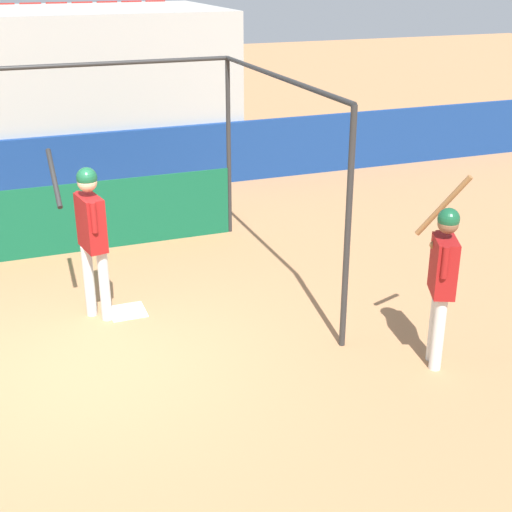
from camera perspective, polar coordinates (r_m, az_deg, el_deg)
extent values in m
plane|color=#A8754C|center=(8.17, -13.35, -8.38)|extent=(60.00, 60.00, 0.00)
cube|color=navy|center=(13.58, -17.35, 6.52)|extent=(24.00, 0.12, 1.20)
cube|color=#9E9E99|center=(15.38, -18.44, 12.12)|extent=(8.15, 4.00, 3.25)
cube|color=maroon|center=(13.87, -17.82, 9.57)|extent=(0.45, 0.40, 0.10)
cube|color=maroon|center=(14.00, -17.99, 10.63)|extent=(0.45, 0.06, 0.40)
cube|color=maroon|center=(13.91, -15.54, 9.86)|extent=(0.45, 0.40, 0.10)
cube|color=maroon|center=(14.04, -15.72, 10.91)|extent=(0.45, 0.06, 0.40)
cube|color=maroon|center=(13.97, -13.28, 10.13)|extent=(0.45, 0.40, 0.10)
cube|color=maroon|center=(14.10, -13.47, 11.18)|extent=(0.45, 0.06, 0.40)
cube|color=maroon|center=(14.05, -11.03, 10.38)|extent=(0.45, 0.40, 0.10)
cube|color=maroon|center=(14.18, -11.23, 11.42)|extent=(0.45, 0.06, 0.40)
cube|color=maroon|center=(14.15, -8.81, 10.61)|extent=(0.45, 0.40, 0.10)
cube|color=maroon|center=(14.28, -9.02, 11.65)|extent=(0.45, 0.06, 0.40)
cube|color=maroon|center=(14.27, -6.62, 10.83)|extent=(0.45, 0.40, 0.10)
cube|color=maroon|center=(14.40, -6.84, 11.85)|extent=(0.45, 0.06, 0.40)
cube|color=maroon|center=(14.42, -4.47, 11.02)|extent=(0.45, 0.40, 0.10)
cube|color=maroon|center=(14.54, -4.70, 12.04)|extent=(0.45, 0.06, 0.40)
cube|color=maroon|center=(14.58, -18.24, 11.72)|extent=(0.45, 0.40, 0.10)
cube|color=maroon|center=(14.72, -18.40, 12.71)|extent=(0.45, 0.06, 0.40)
cube|color=maroon|center=(14.62, -16.06, 11.99)|extent=(0.45, 0.40, 0.10)
cube|color=maroon|center=(14.76, -16.23, 12.98)|extent=(0.45, 0.06, 0.40)
cube|color=maroon|center=(14.68, -13.89, 12.25)|extent=(0.45, 0.40, 0.10)
cube|color=maroon|center=(14.82, -14.07, 13.23)|extent=(0.45, 0.06, 0.40)
cube|color=maroon|center=(14.75, -11.73, 12.48)|extent=(0.45, 0.40, 0.10)
cube|color=maroon|center=(14.89, -11.92, 13.45)|extent=(0.45, 0.06, 0.40)
cube|color=maroon|center=(14.85, -9.59, 12.69)|extent=(0.45, 0.40, 0.10)
cube|color=maroon|center=(14.99, -9.80, 13.66)|extent=(0.45, 0.06, 0.40)
cube|color=maroon|center=(14.96, -7.48, 12.89)|extent=(0.45, 0.40, 0.10)
cube|color=maroon|center=(15.10, -7.70, 13.85)|extent=(0.45, 0.06, 0.40)
cube|color=maroon|center=(15.10, -5.41, 13.06)|extent=(0.45, 0.40, 0.10)
cube|color=maroon|center=(15.24, -5.63, 14.01)|extent=(0.45, 0.06, 0.40)
cube|color=maroon|center=(15.31, -18.64, 13.67)|extent=(0.45, 0.40, 0.10)
cube|color=maroon|center=(15.46, -18.79, 14.59)|extent=(0.45, 0.06, 0.40)
cube|color=maroon|center=(15.35, -16.54, 13.93)|extent=(0.45, 0.40, 0.10)
cube|color=maroon|center=(15.50, -16.70, 14.85)|extent=(0.45, 0.06, 0.40)
cube|color=maroon|center=(15.40, -14.45, 14.17)|extent=(0.45, 0.40, 0.10)
cube|color=maroon|center=(15.55, -14.62, 15.08)|extent=(0.45, 0.06, 0.40)
cube|color=maroon|center=(15.47, -12.38, 14.39)|extent=(0.45, 0.40, 0.10)
cube|color=maroon|center=(15.62, -12.56, 15.30)|extent=(0.45, 0.06, 0.40)
cube|color=maroon|center=(15.57, -10.32, 14.58)|extent=(0.45, 0.40, 0.10)
cube|color=maroon|center=(15.71, -10.51, 15.49)|extent=(0.45, 0.06, 0.40)
cube|color=maroon|center=(15.68, -8.28, 14.76)|extent=(0.45, 0.40, 0.10)
cube|color=maroon|center=(15.82, -8.49, 15.66)|extent=(0.45, 0.06, 0.40)
cube|color=maroon|center=(15.81, -6.28, 14.92)|extent=(0.45, 0.40, 0.10)
cube|color=maroon|center=(15.95, -6.49, 15.81)|extent=(0.45, 0.06, 0.40)
cube|color=maroon|center=(16.06, -19.00, 15.44)|extent=(0.45, 0.40, 0.10)
cube|color=maroon|center=(16.22, -19.14, 16.31)|extent=(0.45, 0.06, 0.40)
cube|color=maroon|center=(16.09, -16.98, 15.69)|extent=(0.45, 0.40, 0.10)
cube|color=maroon|center=(16.25, -17.14, 16.55)|extent=(0.45, 0.06, 0.40)
cube|color=maroon|center=(16.14, -14.97, 15.91)|extent=(0.45, 0.40, 0.10)
cube|color=maroon|center=(16.30, -15.14, 16.77)|extent=(0.45, 0.06, 0.40)
cube|color=maroon|center=(16.21, -12.97, 16.12)|extent=(0.45, 0.40, 0.10)
cube|color=maroon|center=(16.37, -13.15, 16.97)|extent=(0.45, 0.06, 0.40)
cube|color=maroon|center=(16.30, -10.99, 16.30)|extent=(0.45, 0.40, 0.10)
cube|color=maroon|center=(16.45, -11.17, 17.15)|extent=(0.45, 0.06, 0.40)
cube|color=maroon|center=(16.41, -9.03, 16.47)|extent=(0.45, 0.40, 0.10)
cube|color=maroon|center=(16.56, -9.22, 17.31)|extent=(0.45, 0.06, 0.40)
cube|color=maroon|center=(16.53, -7.09, 16.61)|extent=(0.45, 0.40, 0.10)
cube|color=maroon|center=(16.68, -7.29, 17.45)|extent=(0.45, 0.06, 0.40)
cube|color=maroon|center=(16.82, -19.33, 17.05)|extent=(0.45, 0.40, 0.10)
cube|color=maroon|center=(16.98, -19.47, 17.86)|extent=(0.45, 0.06, 0.40)
cube|color=maroon|center=(16.85, -17.39, 17.29)|extent=(0.45, 0.40, 0.10)
cube|color=maroon|center=(17.01, -17.54, 18.10)|extent=(0.45, 0.06, 0.40)
cube|color=maroon|center=(16.90, -15.46, 17.50)|extent=(0.45, 0.40, 0.10)
cube|color=maroon|center=(17.06, -15.61, 18.31)|extent=(0.45, 0.06, 0.40)
cube|color=maroon|center=(16.96, -13.53, 17.70)|extent=(0.45, 0.40, 0.10)
cube|color=maroon|center=(17.13, -13.69, 18.50)|extent=(0.45, 0.06, 0.40)
cube|color=maroon|center=(17.05, -11.61, 17.87)|extent=(0.45, 0.40, 0.10)
cube|color=maroon|center=(17.21, -11.79, 18.67)|extent=(0.45, 0.06, 0.40)
cube|color=maroon|center=(17.15, -9.72, 18.03)|extent=(0.45, 0.40, 0.10)
cube|color=maroon|center=(17.31, -9.90, 18.82)|extent=(0.45, 0.06, 0.40)
cube|color=maroon|center=(17.27, -7.84, 18.16)|extent=(0.45, 0.40, 0.10)
cube|color=maroon|center=(17.43, -8.03, 18.95)|extent=(0.45, 0.06, 0.40)
cylinder|color=#282828|center=(7.79, 7.34, 1.84)|extent=(0.07, 0.07, 2.77)
cylinder|color=#282828|center=(11.32, -2.20, 8.59)|extent=(0.07, 0.07, 2.77)
cylinder|color=#282828|center=(9.20, 1.82, 14.14)|extent=(0.06, 4.01, 0.06)
cylinder|color=#282828|center=(10.59, -13.41, 14.68)|extent=(4.17, 0.06, 0.06)
cube|color=#0F5133|center=(11.08, -12.37, 3.19)|extent=(4.10, 0.03, 1.08)
cube|color=white|center=(9.19, -10.23, -4.39)|extent=(0.44, 0.44, 0.02)
cylinder|color=silver|center=(8.87, -12.03, -2.30)|extent=(0.15, 0.15, 0.92)
cylinder|color=silver|center=(9.02, -13.21, -1.97)|extent=(0.15, 0.15, 0.92)
cube|color=maroon|center=(8.65, -13.06, 2.60)|extent=(0.30, 0.51, 0.65)
sphere|color=tan|center=(8.50, -13.36, 5.78)|extent=(0.23, 0.23, 0.23)
sphere|color=#144C2D|center=(8.49, -13.39, 6.12)|extent=(0.24, 0.24, 0.24)
cylinder|color=maroon|center=(8.37, -12.84, 3.01)|extent=(0.08, 0.08, 0.36)
cylinder|color=maroon|center=(8.82, -13.93, 3.92)|extent=(0.08, 0.08, 0.36)
cylinder|color=black|center=(8.67, -15.86, 6.02)|extent=(0.07, 0.75, 0.55)
sphere|color=black|center=(8.78, -13.38, 4.76)|extent=(0.08, 0.08, 0.08)
cylinder|color=silver|center=(7.90, 14.37, -6.02)|extent=(0.17, 0.17, 0.87)
cylinder|color=silver|center=(8.06, 14.13, -5.36)|extent=(0.17, 0.17, 0.87)
cube|color=maroon|center=(7.67, 14.77, -0.80)|extent=(0.38, 0.48, 0.61)
sphere|color=brown|center=(7.50, 15.13, 2.53)|extent=(0.22, 0.22, 0.22)
sphere|color=#144C2D|center=(7.48, 15.16, 2.88)|extent=(0.23, 0.23, 0.23)
cylinder|color=maroon|center=(7.40, 14.88, -0.51)|extent=(0.09, 0.09, 0.34)
cylinder|color=maroon|center=(7.81, 14.29, 0.78)|extent=(0.09, 0.09, 0.34)
cylinder|color=brown|center=(7.80, 14.74, 3.89)|extent=(0.40, 0.45, 0.75)
sphere|color=brown|center=(7.69, 14.01, 0.87)|extent=(0.08, 0.08, 0.08)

